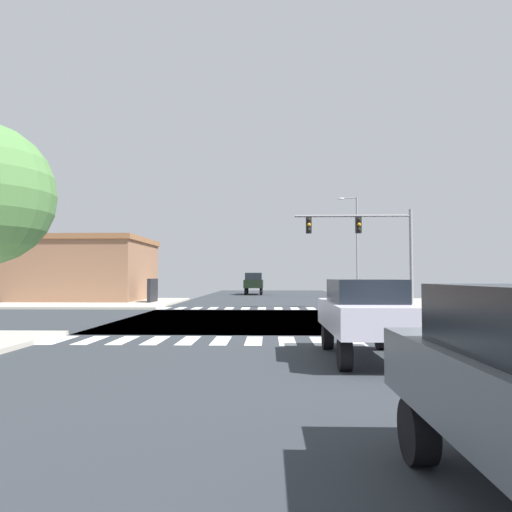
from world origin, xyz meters
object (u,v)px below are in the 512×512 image
object	(u,v)px
street_lamp	(355,238)
sedan_crossing_2	(365,312)
bank_building	(71,270)
pickup_farside_1	(254,283)
traffic_signal_mast	(364,235)

from	to	relation	value
street_lamp	sedan_crossing_2	xyz separation A→B (m)	(-5.39, -31.38, -4.26)
bank_building	sedan_crossing_2	size ratio (longest dim) A/B	3.17
sedan_crossing_2	pickup_farside_1	bearing A→B (deg)	95.74
traffic_signal_mast	bank_building	world-z (taller)	traffic_signal_mast
street_lamp	bank_building	bearing A→B (deg)	-166.43
bank_building	sedan_crossing_2	bearing A→B (deg)	-54.92
street_lamp	bank_building	size ratio (longest dim) A/B	0.67
street_lamp	pickup_farside_1	distance (m)	13.27
street_lamp	bank_building	world-z (taller)	street_lamp
bank_building	pickup_farside_1	distance (m)	19.96
street_lamp	bank_building	xyz separation A→B (m)	(-23.45, -5.66, -2.88)
pickup_farside_1	sedan_crossing_2	size ratio (longest dim) A/B	1.19
street_lamp	pickup_farside_1	bearing A→B (deg)	138.03
traffic_signal_mast	bank_building	bearing A→B (deg)	158.75
traffic_signal_mast	street_lamp	size ratio (longest dim) A/B	0.78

